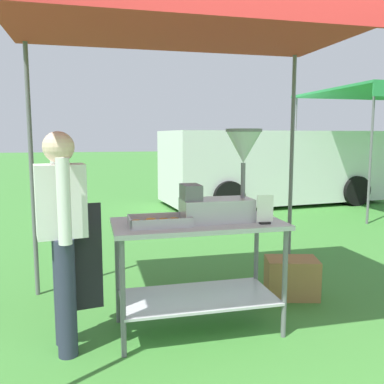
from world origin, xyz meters
The scene contains 9 objects.
ground_plane centered at (0.00, 6.00, 0.00)m, with size 70.00×70.00×0.00m, color #3D7F33.
stall_canopy centered at (-0.21, 1.33, 2.39)m, with size 2.94×2.13×2.49m.
donut_cart centered at (-0.21, 1.23, 0.66)m, with size 1.35×0.68×0.90m.
donut_tray centered at (-0.54, 1.17, 0.93)m, with size 0.47×0.27×0.07m.
donut_fryer centered at (0.01, 1.22, 1.20)m, with size 0.64×0.29×0.73m.
menu_sign centered at (0.27, 1.02, 1.00)m, with size 0.13×0.05×0.22m.
vendor centered at (-1.23, 1.15, 0.90)m, with size 0.46×0.54×1.61m.
supply_crate centered at (0.86, 1.69, 0.19)m, with size 0.56×0.45×0.39m.
van_white centered at (3.17, 7.12, 0.88)m, with size 5.29×2.47×1.69m.
Camera 1 is at (-1.03, -1.90, 1.58)m, focal length 38.91 mm.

